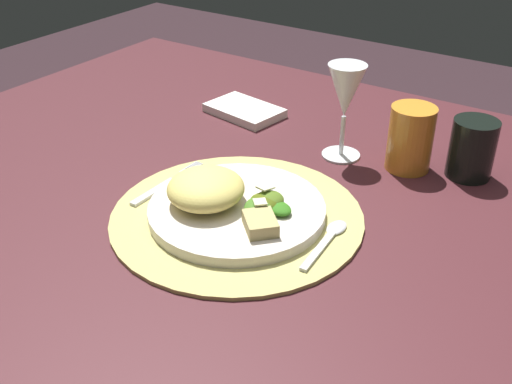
{
  "coord_description": "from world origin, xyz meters",
  "views": [
    {
      "loc": [
        0.46,
        -0.7,
        1.2
      ],
      "look_at": [
        0.01,
        -0.04,
        0.73
      ],
      "focal_mm": 43.17,
      "sensor_mm": 36.0,
      "label": 1
    }
  ],
  "objects_px": {
    "fork": "(165,185)",
    "amber_tumbler": "(410,138)",
    "dining_table": "(264,253)",
    "dinner_plate": "(237,210)",
    "wine_glass": "(346,95)",
    "dark_tumbler": "(472,149)",
    "napkin": "(244,110)",
    "spoon": "(330,236)"
  },
  "relations": [
    {
      "from": "napkin",
      "to": "dark_tumbler",
      "type": "bearing_deg",
      "value": -0.09
    },
    {
      "from": "napkin",
      "to": "amber_tumbler",
      "type": "distance_m",
      "value": 0.36
    },
    {
      "from": "dinner_plate",
      "to": "dark_tumbler",
      "type": "height_order",
      "value": "dark_tumbler"
    },
    {
      "from": "dining_table",
      "to": "wine_glass",
      "type": "relative_size",
      "value": 8.54
    },
    {
      "from": "dining_table",
      "to": "napkin",
      "type": "distance_m",
      "value": 0.33
    },
    {
      "from": "dinner_plate",
      "to": "wine_glass",
      "type": "relative_size",
      "value": 1.57
    },
    {
      "from": "dinner_plate",
      "to": "wine_glass",
      "type": "distance_m",
      "value": 0.28
    },
    {
      "from": "dining_table",
      "to": "napkin",
      "type": "relative_size",
      "value": 9.66
    },
    {
      "from": "wine_glass",
      "to": "fork",
      "type": "bearing_deg",
      "value": -124.24
    },
    {
      "from": "spoon",
      "to": "dark_tumbler",
      "type": "height_order",
      "value": "dark_tumbler"
    },
    {
      "from": "spoon",
      "to": "dark_tumbler",
      "type": "relative_size",
      "value": 1.34
    },
    {
      "from": "fork",
      "to": "amber_tumbler",
      "type": "bearing_deg",
      "value": 44.45
    },
    {
      "from": "spoon",
      "to": "napkin",
      "type": "relative_size",
      "value": 0.9
    },
    {
      "from": "spoon",
      "to": "fork",
      "type": "bearing_deg",
      "value": -175.75
    },
    {
      "from": "amber_tumbler",
      "to": "napkin",
      "type": "bearing_deg",
      "value": 174.96
    },
    {
      "from": "spoon",
      "to": "wine_glass",
      "type": "xyz_separation_m",
      "value": [
        -0.11,
        0.24,
        0.11
      ]
    },
    {
      "from": "dark_tumbler",
      "to": "fork",
      "type": "bearing_deg",
      "value": -140.56
    },
    {
      "from": "spoon",
      "to": "dinner_plate",
      "type": "bearing_deg",
      "value": -170.28
    },
    {
      "from": "spoon",
      "to": "wine_glass",
      "type": "relative_size",
      "value": 0.8
    },
    {
      "from": "spoon",
      "to": "amber_tumbler",
      "type": "relative_size",
      "value": 1.2
    },
    {
      "from": "dinner_plate",
      "to": "napkin",
      "type": "relative_size",
      "value": 1.77
    },
    {
      "from": "fork",
      "to": "wine_glass",
      "type": "bearing_deg",
      "value": 55.76
    },
    {
      "from": "dining_table",
      "to": "dark_tumbler",
      "type": "height_order",
      "value": "dark_tumbler"
    },
    {
      "from": "dinner_plate",
      "to": "spoon",
      "type": "distance_m",
      "value": 0.14
    },
    {
      "from": "napkin",
      "to": "dinner_plate",
      "type": "bearing_deg",
      "value": -56.76
    },
    {
      "from": "spoon",
      "to": "napkin",
      "type": "distance_m",
      "value": 0.46
    },
    {
      "from": "spoon",
      "to": "napkin",
      "type": "bearing_deg",
      "value": 139.89
    },
    {
      "from": "dinner_plate",
      "to": "fork",
      "type": "xyz_separation_m",
      "value": [
        -0.14,
        0.0,
        -0.01
      ]
    },
    {
      "from": "wine_glass",
      "to": "dark_tumbler",
      "type": "distance_m",
      "value": 0.22
    },
    {
      "from": "amber_tumbler",
      "to": "dark_tumbler",
      "type": "distance_m",
      "value": 0.1
    },
    {
      "from": "dinner_plate",
      "to": "amber_tumbler",
      "type": "relative_size",
      "value": 2.37
    },
    {
      "from": "napkin",
      "to": "amber_tumbler",
      "type": "xyz_separation_m",
      "value": [
        0.36,
        -0.03,
        0.05
      ]
    },
    {
      "from": "dining_table",
      "to": "dinner_plate",
      "type": "bearing_deg",
      "value": -83.46
    },
    {
      "from": "dining_table",
      "to": "dinner_plate",
      "type": "height_order",
      "value": "dinner_plate"
    },
    {
      "from": "dinner_plate",
      "to": "amber_tumbler",
      "type": "height_order",
      "value": "amber_tumbler"
    },
    {
      "from": "dinner_plate",
      "to": "dark_tumbler",
      "type": "bearing_deg",
      "value": 52.95
    },
    {
      "from": "dining_table",
      "to": "napkin",
      "type": "height_order",
      "value": "napkin"
    },
    {
      "from": "napkin",
      "to": "wine_glass",
      "type": "distance_m",
      "value": 0.27
    },
    {
      "from": "spoon",
      "to": "dark_tumbler",
      "type": "bearing_deg",
      "value": 71.34
    },
    {
      "from": "amber_tumbler",
      "to": "dark_tumbler",
      "type": "bearing_deg",
      "value": 18.22
    },
    {
      "from": "dining_table",
      "to": "fork",
      "type": "relative_size",
      "value": 8.82
    },
    {
      "from": "dining_table",
      "to": "dinner_plate",
      "type": "distance_m",
      "value": 0.16
    }
  ]
}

